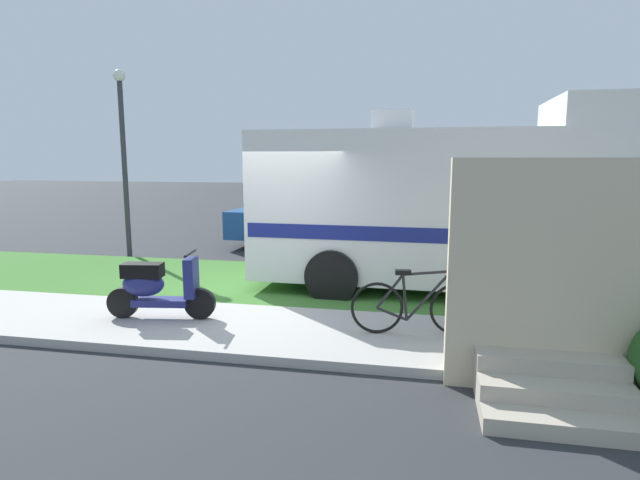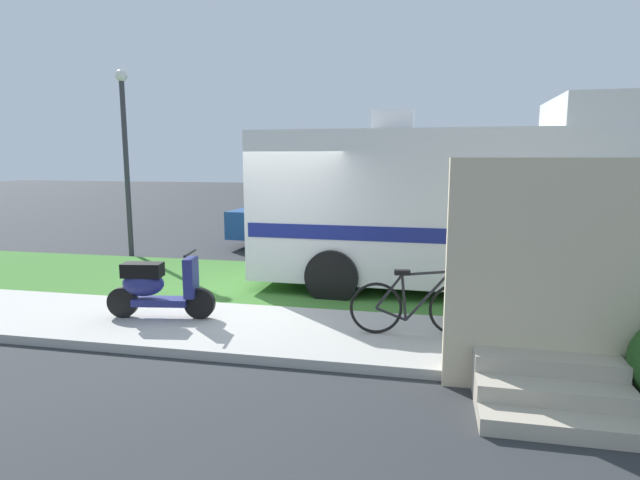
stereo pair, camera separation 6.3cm
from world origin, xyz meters
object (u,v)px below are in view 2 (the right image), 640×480
Objects in this scene: pickup_truck_near at (348,214)px; bottle_green at (534,341)px; street_lamp_post at (125,146)px; scooter at (156,287)px; motorhome_rv at (456,204)px; bicycle at (416,306)px.

pickup_truck_near reaches higher than bottle_green.
street_lamp_post is (-8.40, 4.93, 2.44)m from bottle_green.
scooter is at bearing 177.53° from bottle_green.
bottle_green is 0.06× the size of street_lamp_post.
motorhome_rv is 26.73× the size of bottle_green.
bottle_green is (0.82, -3.02, -1.37)m from motorhome_rv.
scooter is 3.65m from bicycle.
motorhome_rv is at bearing -57.29° from pickup_truck_near.
bottle_green is at bearing -30.44° from street_lamp_post.
motorhome_rv is at bearing -14.15° from street_lamp_post.
motorhome_rv is at bearing 105.14° from bottle_green.
pickup_truck_near is at bearing 122.71° from motorhome_rv.
pickup_truck_near is 5.72m from street_lamp_post.
pickup_truck_near is (-2.51, 3.91, -0.65)m from motorhome_rv.
bicycle is (-0.59, -2.76, -1.09)m from motorhome_rv.
bottle_green is at bearing -64.35° from pickup_truck_near.
bottle_green is (1.41, -0.26, -0.27)m from bicycle.
pickup_truck_near is 20.13× the size of bottle_green.
pickup_truck_near is at bearing 21.48° from street_lamp_post.
street_lamp_post is at bearing 125.30° from scooter.
street_lamp_post is at bearing -158.52° from pickup_truck_near.
bicycle is 6.95m from pickup_truck_near.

